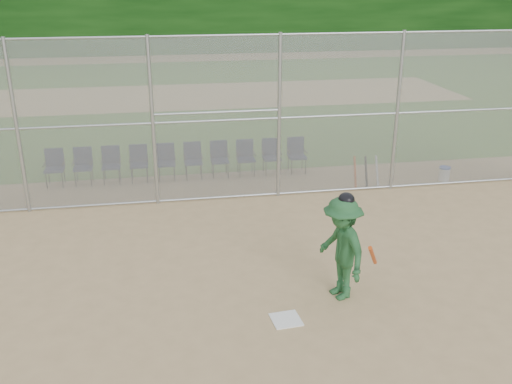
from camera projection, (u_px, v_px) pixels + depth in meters
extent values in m
plane|color=tan|center=(281.00, 304.00, 9.65)|extent=(100.00, 100.00, 0.00)
plane|color=#33621D|center=(199.00, 96.00, 26.21)|extent=(100.00, 100.00, 0.00)
plane|color=tan|center=(199.00, 96.00, 26.21)|extent=(24.00, 24.00, 0.00)
cube|color=gray|center=(238.00, 120.00, 13.54)|extent=(16.00, 0.02, 4.00)
cylinder|color=#9EA3A8|center=(237.00, 35.00, 12.84)|extent=(16.00, 0.05, 0.05)
cube|color=silver|center=(286.00, 320.00, 9.21)|extent=(0.50, 0.50, 0.02)
imported|color=#20522A|center=(341.00, 248.00, 9.60)|extent=(0.94, 1.31, 1.83)
ellipsoid|color=black|center=(344.00, 200.00, 9.28)|extent=(0.27, 0.30, 0.23)
cylinder|color=#CB4513|center=(373.00, 255.00, 9.28)|extent=(0.41, 0.61, 0.62)
cylinder|color=white|center=(444.00, 174.00, 15.41)|extent=(0.29, 0.29, 0.34)
cylinder|color=#2743AA|center=(445.00, 168.00, 15.34)|extent=(0.30, 0.30, 0.04)
cylinder|color=#D84C14|center=(355.00, 173.00, 14.78)|extent=(0.06, 0.31, 0.83)
cylinder|color=black|center=(366.00, 172.00, 14.83)|extent=(0.06, 0.34, 0.82)
cylinder|color=#B2B2B7|center=(377.00, 172.00, 14.88)|extent=(0.06, 0.37, 0.81)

